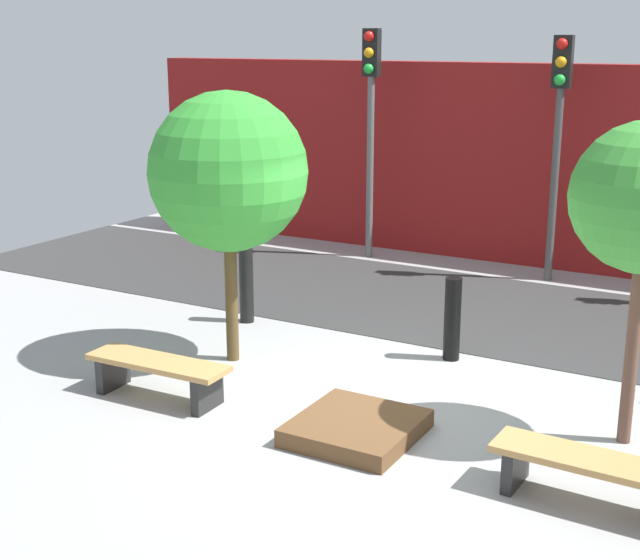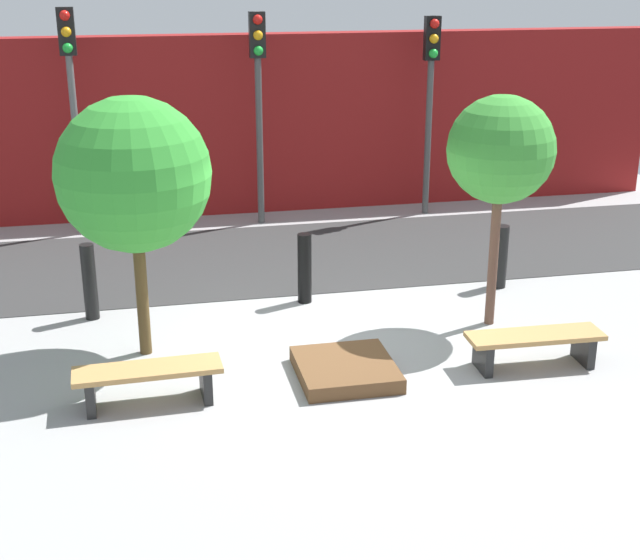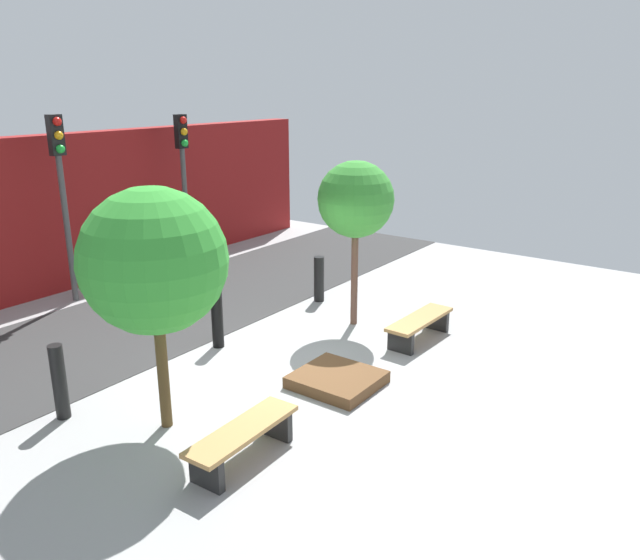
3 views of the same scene
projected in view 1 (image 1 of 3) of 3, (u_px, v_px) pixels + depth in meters
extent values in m
plane|color=#9A9A9A|center=(389.00, 410.00, 9.27)|extent=(18.00, 18.00, 0.00)
cube|color=#323232|center=(505.00, 314.00, 12.45)|extent=(18.00, 3.62, 0.01)
cube|color=maroon|center=(570.00, 168.00, 14.56)|extent=(16.20, 0.50, 3.34)
cube|color=black|center=(113.00, 372.00, 9.80)|extent=(0.11, 0.46, 0.38)
cube|color=black|center=(207.00, 392.00, 9.23)|extent=(0.11, 0.46, 0.38)
cube|color=#B2844C|center=(158.00, 363.00, 9.46)|extent=(1.63, 0.51, 0.06)
cube|color=black|center=(516.00, 466.00, 7.67)|extent=(0.11, 0.47, 0.37)
cube|color=#B2844C|center=(592.00, 461.00, 7.29)|extent=(1.65, 0.51, 0.06)
cube|color=brown|center=(356.00, 428.00, 8.62)|extent=(1.12, 1.20, 0.18)
cylinder|color=brown|center=(231.00, 289.00, 10.48)|extent=(0.15, 0.15, 1.76)
sphere|color=green|center=(228.00, 172.00, 10.12)|extent=(1.83, 1.83, 1.83)
cylinder|color=brown|center=(633.00, 343.00, 8.28)|extent=(0.13, 0.13, 1.99)
cylinder|color=black|center=(246.00, 284.00, 11.99)|extent=(0.19, 0.19, 1.06)
cylinder|color=black|center=(452.00, 319.00, 10.59)|extent=(0.20, 0.20, 1.01)
cylinder|color=#606060|center=(370.00, 146.00, 15.23)|extent=(0.12, 0.12, 3.88)
cube|color=black|center=(372.00, 53.00, 14.82)|extent=(0.28, 0.16, 0.78)
sphere|color=red|center=(369.00, 36.00, 14.66)|extent=(0.17, 0.17, 0.17)
sphere|color=orange|center=(369.00, 53.00, 14.73)|extent=(0.17, 0.17, 0.17)
sphere|color=green|center=(369.00, 69.00, 14.80)|extent=(0.17, 0.17, 0.17)
cylinder|color=#494949|center=(556.00, 162.00, 13.72)|extent=(0.12, 0.12, 3.78)
cube|color=black|center=(563.00, 62.00, 13.32)|extent=(0.28, 0.16, 0.78)
sphere|color=red|center=(562.00, 44.00, 13.16)|extent=(0.17, 0.17, 0.17)
sphere|color=orange|center=(561.00, 62.00, 13.23)|extent=(0.17, 0.17, 0.17)
sphere|color=green|center=(560.00, 80.00, 13.30)|extent=(0.17, 0.17, 0.17)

